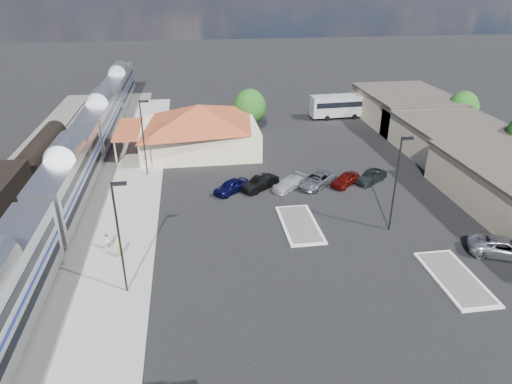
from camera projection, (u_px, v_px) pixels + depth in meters
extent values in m
plane|color=black|center=(261.00, 239.00, 40.67)|extent=(280.00, 280.00, 0.00)
cube|color=#4C4944|center=(39.00, 213.00, 45.05)|extent=(16.00, 100.00, 0.12)
cube|color=gray|center=(130.00, 216.00, 44.43)|extent=(5.50, 92.00, 0.18)
cube|color=black|center=(4.00, 347.00, 28.50)|extent=(2.20, 16.00, 0.60)
cube|color=silver|center=(70.00, 175.00, 46.07)|extent=(3.00, 20.00, 5.00)
cube|color=black|center=(75.00, 199.00, 47.25)|extent=(2.20, 16.00, 0.60)
cube|color=silver|center=(103.00, 117.00, 64.82)|extent=(3.00, 20.00, 5.00)
cube|color=black|center=(105.00, 136.00, 66.01)|extent=(2.20, 16.00, 0.60)
cube|color=silver|center=(120.00, 85.00, 83.57)|extent=(3.00, 20.00, 5.00)
cube|color=black|center=(122.00, 100.00, 84.76)|extent=(2.20, 16.00, 0.60)
cylinder|color=black|center=(42.00, 147.00, 56.19)|extent=(2.80, 14.00, 2.80)
cube|color=black|center=(45.00, 161.00, 56.97)|extent=(2.20, 12.00, 0.60)
cube|color=beige|center=(200.00, 137.00, 60.74)|extent=(15.00, 12.00, 3.60)
pyramid|color=#9A3B21|center=(199.00, 114.00, 59.41)|extent=(15.30, 12.24, 2.60)
cube|color=#9A3B21|center=(129.00, 129.00, 58.91)|extent=(3.20, 9.60, 0.25)
cube|color=#C6B28C|center=(451.00, 139.00, 59.54)|extent=(12.00, 18.00, 4.00)
cube|color=#3F3833|center=(454.00, 123.00, 58.61)|extent=(12.40, 18.40, 0.30)
cube|color=#C6B28C|center=(405.00, 109.00, 71.93)|extent=(12.00, 16.00, 4.50)
cube|color=#3F3833|center=(407.00, 93.00, 70.90)|extent=(12.40, 16.40, 0.30)
cube|color=silver|center=(300.00, 224.00, 42.95)|extent=(3.30, 7.50, 0.15)
cube|color=#4C4944|center=(300.00, 224.00, 42.91)|extent=(2.70, 6.90, 0.10)
cube|color=silver|center=(455.00, 278.00, 35.32)|extent=(3.30, 7.50, 0.15)
cube|color=#4C4944|center=(455.00, 277.00, 35.28)|extent=(2.70, 6.90, 0.10)
cylinder|color=black|center=(120.00, 241.00, 31.94)|extent=(0.16, 0.16, 9.00)
cube|color=black|center=(119.00, 184.00, 30.13)|extent=(1.00, 0.25, 0.22)
cylinder|color=black|center=(144.00, 139.00, 51.59)|extent=(0.16, 0.16, 9.00)
cube|color=black|center=(144.00, 101.00, 49.78)|extent=(1.00, 0.25, 0.22)
cylinder|color=black|center=(395.00, 185.00, 40.30)|extent=(0.16, 0.16, 9.00)
cube|color=black|center=(408.00, 138.00, 38.49)|extent=(1.00, 0.25, 0.22)
cylinder|color=#382314|center=(460.00, 124.00, 67.77)|extent=(0.30, 0.30, 2.55)
ellipsoid|color=#194714|center=(463.00, 108.00, 66.70)|extent=(4.41, 4.41, 4.87)
cylinder|color=#382314|center=(250.00, 125.00, 67.27)|extent=(0.30, 0.30, 2.73)
ellipsoid|color=#194714|center=(250.00, 107.00, 66.12)|extent=(4.71, 4.71, 5.21)
imported|color=#AFB2B7|center=(504.00, 247.00, 38.03)|extent=(6.16, 4.64, 1.56)
cube|color=silver|center=(346.00, 105.00, 74.48)|extent=(11.78, 3.12, 3.31)
cube|color=black|center=(346.00, 103.00, 74.31)|extent=(10.85, 3.11, 0.88)
cylinder|color=black|center=(371.00, 115.00, 74.91)|extent=(0.89, 0.34, 0.88)
cylinder|color=black|center=(365.00, 112.00, 76.92)|extent=(0.89, 0.34, 0.88)
cylinder|color=black|center=(327.00, 118.00, 73.57)|extent=(0.89, 0.34, 0.88)
cylinder|color=black|center=(322.00, 114.00, 75.58)|extent=(0.89, 0.34, 0.88)
imported|color=#B9C83E|center=(119.00, 248.00, 37.48)|extent=(0.51, 0.69, 1.76)
imported|color=white|center=(105.00, 241.00, 38.51)|extent=(0.82, 0.96, 1.73)
imported|color=#0D0E43|center=(231.00, 186.00, 49.16)|extent=(4.43, 4.05, 1.46)
imported|color=black|center=(260.00, 183.00, 49.83)|extent=(4.60, 4.06, 1.51)
imported|color=white|center=(289.00, 183.00, 50.03)|extent=(4.66, 4.18, 1.30)
imported|color=gray|center=(317.00, 180.00, 50.68)|extent=(5.50, 5.33, 1.46)
imported|color=maroon|center=(345.00, 179.00, 50.84)|extent=(4.21, 3.94, 1.40)
imported|color=black|center=(372.00, 177.00, 51.53)|extent=(4.25, 3.66, 1.38)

